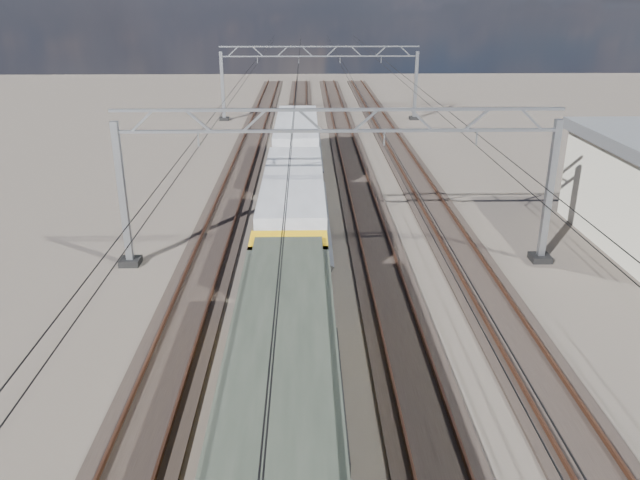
{
  "coord_description": "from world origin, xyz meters",
  "views": [
    {
      "loc": [
        -1.39,
        -22.52,
        11.5
      ],
      "look_at": [
        -0.85,
        0.76,
        2.4
      ],
      "focal_mm": 35.0,
      "sensor_mm": 36.0,
      "label": 1
    }
  ],
  "objects_px": {
    "locomotive": "(280,464)",
    "hopper_wagon_lead": "(293,206)",
    "catenary_gantry_far": "(319,80)",
    "hopper_wagon_mid": "(297,141)",
    "catenary_gantry_mid": "(338,181)"
  },
  "relations": [
    {
      "from": "locomotive",
      "to": "hopper_wagon_lead",
      "type": "xyz_separation_m",
      "value": [
        -0.0,
        17.7,
        -0.09
      ]
    },
    {
      "from": "catenary_gantry_far",
      "to": "hopper_wagon_mid",
      "type": "bearing_deg",
      "value": -95.68
    },
    {
      "from": "catenary_gantry_far",
      "to": "locomotive",
      "type": "xyz_separation_m",
      "value": [
        -2.0,
        -51.99,
        -1.58
      ]
    },
    {
      "from": "locomotive",
      "to": "hopper_wagon_mid",
      "type": "xyz_separation_m",
      "value": [
        -0.0,
        31.9,
        -0.09
      ]
    },
    {
      "from": "hopper_wagon_mid",
      "to": "catenary_gantry_far",
      "type": "bearing_deg",
      "value": 84.32
    },
    {
      "from": "catenary_gantry_mid",
      "to": "catenary_gantry_far",
      "type": "xyz_separation_m",
      "value": [
        0.0,
        36.0,
        0.0
      ]
    },
    {
      "from": "hopper_wagon_mid",
      "to": "locomotive",
      "type": "bearing_deg",
      "value": -90.0
    },
    {
      "from": "hopper_wagon_lead",
      "to": "hopper_wagon_mid",
      "type": "relative_size",
      "value": 1.0
    },
    {
      "from": "hopper_wagon_lead",
      "to": "hopper_wagon_mid",
      "type": "height_order",
      "value": "same"
    },
    {
      "from": "hopper_wagon_lead",
      "to": "catenary_gantry_mid",
      "type": "bearing_deg",
      "value": -40.37
    },
    {
      "from": "locomotive",
      "to": "hopper_wagon_lead",
      "type": "bearing_deg",
      "value": 90.0
    },
    {
      "from": "catenary_gantry_mid",
      "to": "hopper_wagon_lead",
      "type": "distance_m",
      "value": 3.11
    },
    {
      "from": "catenary_gantry_mid",
      "to": "hopper_wagon_mid",
      "type": "height_order",
      "value": "catenary_gantry_mid"
    },
    {
      "from": "catenary_gantry_mid",
      "to": "catenary_gantry_far",
      "type": "height_order",
      "value": "same"
    },
    {
      "from": "catenary_gantry_mid",
      "to": "hopper_wagon_mid",
      "type": "bearing_deg",
      "value": 97.17
    }
  ]
}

